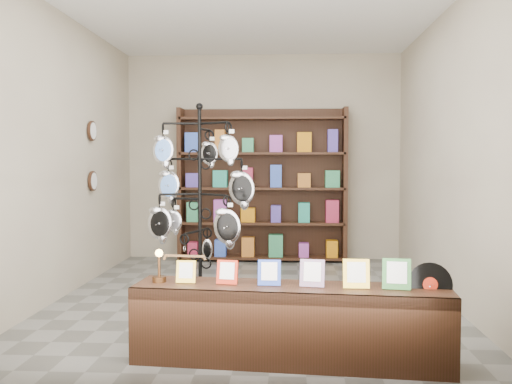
# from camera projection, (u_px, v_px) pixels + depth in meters

# --- Properties ---
(ground) EXTENTS (5.00, 5.00, 0.00)m
(ground) POSITION_uv_depth(u_px,v_px,m) (252.00, 298.00, 5.99)
(ground) COLOR slate
(ground) RESTS_ON ground
(room_envelope) EXTENTS (5.00, 5.00, 5.00)m
(room_envelope) POSITION_uv_depth(u_px,v_px,m) (252.00, 121.00, 5.89)
(room_envelope) COLOR #B7AE93
(room_envelope) RESTS_ON ground
(display_tree) EXTENTS (1.01, 0.96, 1.96)m
(display_tree) POSITION_uv_depth(u_px,v_px,m) (200.00, 194.00, 5.18)
(display_tree) COLOR black
(display_tree) RESTS_ON ground
(front_shelf) EXTENTS (2.27, 0.65, 0.79)m
(front_shelf) POSITION_uv_depth(u_px,v_px,m) (291.00, 324.00, 4.05)
(front_shelf) COLOR black
(front_shelf) RESTS_ON ground
(back_shelving) EXTENTS (2.42, 0.36, 2.20)m
(back_shelving) POSITION_uv_depth(u_px,v_px,m) (262.00, 190.00, 8.22)
(back_shelving) COLOR black
(back_shelving) RESTS_ON ground
(wall_clocks) EXTENTS (0.03, 0.24, 0.84)m
(wall_clocks) POSITION_uv_depth(u_px,v_px,m) (92.00, 156.00, 6.82)
(wall_clocks) COLOR black
(wall_clocks) RESTS_ON ground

